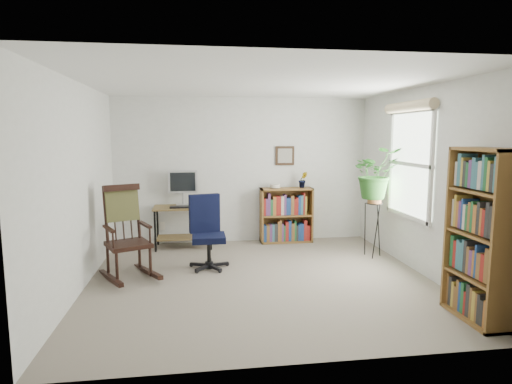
{
  "coord_description": "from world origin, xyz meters",
  "views": [
    {
      "loc": [
        -0.77,
        -5.07,
        1.79
      ],
      "look_at": [
        0.0,
        0.4,
        1.05
      ],
      "focal_mm": 30.0,
      "sensor_mm": 36.0,
      "label": 1
    }
  ],
  "objects": [
    {
      "name": "floor",
      "position": [
        0.0,
        0.0,
        0.0
      ],
      "size": [
        4.2,
        4.0,
        0.0
      ],
      "primitive_type": "cube",
      "color": "gray",
      "rests_on": "ground"
    },
    {
      "name": "ceiling",
      "position": [
        0.0,
        0.0,
        2.4
      ],
      "size": [
        4.2,
        4.0,
        0.0
      ],
      "primitive_type": "cube",
      "color": "white",
      "rests_on": "ground"
    },
    {
      "name": "wall_back",
      "position": [
        0.0,
        2.0,
        1.2
      ],
      "size": [
        4.2,
        0.0,
        2.4
      ],
      "primitive_type": "cube",
      "color": "silver",
      "rests_on": "ground"
    },
    {
      "name": "wall_front",
      "position": [
        0.0,
        -2.0,
        1.2
      ],
      "size": [
        4.2,
        0.0,
        2.4
      ],
      "primitive_type": "cube",
      "color": "silver",
      "rests_on": "ground"
    },
    {
      "name": "wall_left",
      "position": [
        -2.1,
        0.0,
        1.2
      ],
      "size": [
        0.0,
        4.0,
        2.4
      ],
      "primitive_type": "cube",
      "color": "silver",
      "rests_on": "ground"
    },
    {
      "name": "wall_right",
      "position": [
        2.1,
        0.0,
        1.2
      ],
      "size": [
        0.0,
        4.0,
        2.4
      ],
      "primitive_type": "cube",
      "color": "silver",
      "rests_on": "ground"
    },
    {
      "name": "window",
      "position": [
        2.06,
        0.3,
        1.4
      ],
      "size": [
        0.12,
        1.2,
        1.5
      ],
      "primitive_type": null,
      "color": "silver",
      "rests_on": "wall_right"
    },
    {
      "name": "desk",
      "position": [
        -0.98,
        1.7,
        0.33
      ],
      "size": [
        0.92,
        0.51,
        0.66
      ],
      "primitive_type": null,
      "color": "brown",
      "rests_on": "floor"
    },
    {
      "name": "monitor",
      "position": [
        -0.98,
        1.84,
        0.94
      ],
      "size": [
        0.46,
        0.16,
        0.56
      ],
      "primitive_type": null,
      "color": "#B2B3B7",
      "rests_on": "desk"
    },
    {
      "name": "keyboard",
      "position": [
        -0.98,
        1.58,
        0.68
      ],
      "size": [
        0.4,
        0.15,
        0.02
      ],
      "primitive_type": "cube",
      "color": "black",
      "rests_on": "desk"
    },
    {
      "name": "office_chair",
      "position": [
        -0.62,
        0.55,
        0.5
      ],
      "size": [
        0.66,
        0.66,
        1.0
      ],
      "primitive_type": null,
      "rotation": [
        0.0,
        0.0,
        0.24
      ],
      "color": "black",
      "rests_on": "floor"
    },
    {
      "name": "rocking_chair",
      "position": [
        -1.63,
        0.3,
        0.59
      ],
      "size": [
        0.99,
        1.19,
        1.19
      ],
      "primitive_type": null,
      "rotation": [
        0.0,
        0.0,
        0.43
      ],
      "color": "black",
      "rests_on": "floor"
    },
    {
      "name": "low_bookshelf",
      "position": [
        0.71,
        1.82,
        0.46
      ],
      "size": [
        0.87,
        0.29,
        0.91
      ],
      "primitive_type": null,
      "color": "brown",
      "rests_on": "floor"
    },
    {
      "name": "tall_bookshelf",
      "position": [
        1.92,
        -1.42,
        0.84
      ],
      "size": [
        0.31,
        0.73,
        1.67
      ],
      "primitive_type": null,
      "color": "brown",
      "rests_on": "floor"
    },
    {
      "name": "plant_stand",
      "position": [
        1.8,
        0.79,
        0.47
      ],
      "size": [
        0.27,
        0.27,
        0.94
      ],
      "primitive_type": null,
      "rotation": [
        0.0,
        0.0,
        -0.06
      ],
      "color": "black",
      "rests_on": "floor"
    },
    {
      "name": "spider_plant",
      "position": [
        1.8,
        0.79,
        1.6
      ],
      "size": [
        1.69,
        1.88,
        1.46
      ],
      "primitive_type": "imported",
      "color": "#275E21",
      "rests_on": "plant_stand"
    },
    {
      "name": "potted_plant_small",
      "position": [
        0.99,
        1.83,
        0.97
      ],
      "size": [
        0.13,
        0.24,
        0.11
      ],
      "primitive_type": "imported",
      "color": "#275E21",
      "rests_on": "low_bookshelf"
    },
    {
      "name": "framed_picture",
      "position": [
        0.71,
        1.97,
        1.44
      ],
      "size": [
        0.32,
        0.04,
        0.32
      ],
      "primitive_type": null,
      "color": "black",
      "rests_on": "wall_back"
    }
  ]
}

